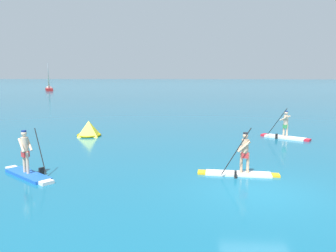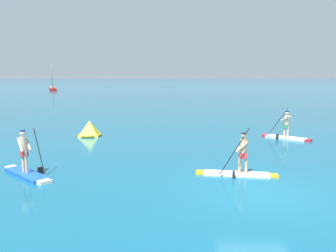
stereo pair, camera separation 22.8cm
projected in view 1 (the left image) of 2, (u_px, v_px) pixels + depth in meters
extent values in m
plane|color=#145B7A|center=(261.00, 191.00, 11.28)|extent=(440.00, 440.00, 0.00)
cube|color=blue|center=(28.00, 175.00, 12.94)|extent=(2.35, 2.03, 0.12)
cube|color=white|center=(46.00, 182.00, 12.03)|extent=(0.52, 0.55, 0.12)
cube|color=white|center=(12.00, 168.00, 13.86)|extent=(0.48, 0.50, 0.12)
cylinder|color=beige|center=(28.00, 163.00, 12.84)|extent=(0.11, 0.11, 0.82)
cylinder|color=beige|center=(24.00, 162.00, 13.02)|extent=(0.11, 0.11, 0.82)
cube|color=red|center=(25.00, 154.00, 12.88)|extent=(0.34, 0.33, 0.22)
cylinder|color=beige|center=(25.00, 144.00, 12.83)|extent=(0.26, 0.26, 0.56)
sphere|color=beige|center=(24.00, 134.00, 12.76)|extent=(0.21, 0.21, 0.21)
cylinder|color=navy|center=(24.00, 131.00, 12.75)|extent=(0.18, 0.18, 0.06)
cylinder|color=beige|center=(29.00, 144.00, 12.91)|extent=(0.37, 0.32, 0.53)
cylinder|color=beige|center=(21.00, 145.00, 12.68)|extent=(0.37, 0.32, 0.53)
cylinder|color=black|center=(40.00, 151.00, 12.95)|extent=(0.57, 0.47, 1.71)
cube|color=black|center=(42.00, 172.00, 13.07)|extent=(0.19, 0.21, 0.32)
cube|color=white|center=(238.00, 174.00, 13.15)|extent=(2.52, 0.82, 0.08)
cube|color=yellow|center=(202.00, 172.00, 13.35)|extent=(0.34, 0.47, 0.08)
cube|color=yellow|center=(275.00, 175.00, 12.95)|extent=(0.34, 0.40, 0.08)
cylinder|color=tan|center=(241.00, 163.00, 13.06)|extent=(0.11, 0.11, 0.80)
cylinder|color=tan|center=(248.00, 163.00, 13.03)|extent=(0.11, 0.11, 0.80)
cube|color=red|center=(245.00, 155.00, 13.00)|extent=(0.28, 0.24, 0.22)
cylinder|color=tan|center=(245.00, 146.00, 12.95)|extent=(0.26, 0.26, 0.52)
sphere|color=tan|center=(245.00, 136.00, 12.88)|extent=(0.21, 0.21, 0.21)
cylinder|color=black|center=(246.00, 133.00, 12.87)|extent=(0.18, 0.18, 0.06)
cylinder|color=tan|center=(244.00, 147.00, 12.80)|extent=(0.49, 0.13, 0.47)
cylinder|color=tan|center=(243.00, 145.00, 13.10)|extent=(0.49, 0.13, 0.47)
cylinder|color=black|center=(236.00, 151.00, 12.61)|extent=(1.06, 0.12, 1.82)
cube|color=black|center=(235.00, 175.00, 12.75)|extent=(0.09, 0.21, 0.32)
cube|color=white|center=(285.00, 137.00, 20.48)|extent=(2.31, 1.92, 0.12)
cube|color=red|center=(264.00, 135.00, 21.30)|extent=(0.52, 0.57, 0.12)
cube|color=red|center=(308.00, 140.00, 19.65)|extent=(0.48, 0.51, 0.12)
cylinder|color=beige|center=(284.00, 130.00, 20.48)|extent=(0.11, 0.11, 0.71)
cylinder|color=beige|center=(287.00, 131.00, 20.36)|extent=(0.11, 0.11, 0.71)
cube|color=#338C4C|center=(286.00, 126.00, 20.38)|extent=(0.34, 0.33, 0.22)
cylinder|color=beige|center=(286.00, 120.00, 20.32)|extent=(0.26, 0.26, 0.57)
sphere|color=beige|center=(286.00, 113.00, 20.26)|extent=(0.21, 0.21, 0.21)
cylinder|color=navy|center=(286.00, 111.00, 20.24)|extent=(0.18, 0.18, 0.06)
cylinder|color=beige|center=(284.00, 118.00, 20.22)|extent=(0.46, 0.42, 0.39)
cylinder|color=beige|center=(286.00, 118.00, 20.46)|extent=(0.46, 0.42, 0.39)
cylinder|color=black|center=(277.00, 122.00, 20.21)|extent=(0.94, 0.73, 1.71)
cube|color=black|center=(276.00, 136.00, 20.35)|extent=(0.18, 0.21, 0.32)
pyramid|color=yellow|center=(89.00, 128.00, 21.21)|extent=(1.76, 1.76, 0.95)
torus|color=olive|center=(89.00, 135.00, 21.28)|extent=(1.50, 1.50, 0.12)
cube|color=#A51E1E|center=(49.00, 89.00, 76.77)|extent=(3.59, 5.40, 0.60)
cylinder|color=#B2B2B7|center=(48.00, 76.00, 76.30)|extent=(0.12, 0.12, 5.57)
pyramid|color=beige|center=(48.00, 78.00, 76.38)|extent=(0.77, 2.32, 4.38)
cube|color=silver|center=(49.00, 87.00, 76.70)|extent=(1.72, 2.15, 0.36)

